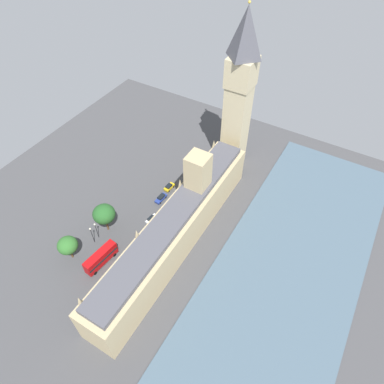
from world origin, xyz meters
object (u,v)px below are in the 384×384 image
Objects in this scene: parliament_building at (177,226)px; street_lamp_leading at (96,228)px; plane_tree_midblock at (104,214)px; car_blue_kerbside at (161,198)px; clock_tower at (239,93)px; plane_tree_far_end at (68,245)px; street_lamp_by_river_gate at (91,233)px; car_yellow_cab_near_tower at (169,187)px; pedestrian_opposite_hall at (176,205)px; car_white_trailing at (152,219)px; pedestrian_under_trees at (200,179)px; double_decker_bus_corner at (101,258)px.

parliament_building is 10.66× the size of street_lamp_leading.
car_blue_kerbside is at bearing -111.47° from plane_tree_midblock.
clock_tower reaches higher than plane_tree_far_end.
clock_tower is 41.71m from car_blue_kerbside.
parliament_building is 18.60m from car_blue_kerbside.
plane_tree_midblock is 1.51× the size of street_lamp_by_river_gate.
pedestrian_opposite_hall is at bearing -38.40° from car_yellow_cab_near_tower.
car_yellow_cab_near_tower is at bearing 108.69° from car_white_trailing.
car_yellow_cab_near_tower is 29.02m from street_lamp_leading.
car_white_trailing is 17.19m from street_lamp_leading.
clock_tower is 36.17× the size of pedestrian_under_trees.
street_lamp_by_river_gate is (-0.05, 1.97, 0.11)m from street_lamp_leading.
car_blue_kerbside is at bearing -107.15° from plane_tree_far_end.
street_lamp_leading is at bearing 27.60° from parliament_building.
double_decker_bus_corner is at bearing 121.91° from plane_tree_midblock.
car_white_trailing is 2.93× the size of pedestrian_under_trees.
clock_tower is 11.45× the size of car_blue_kerbside.
clock_tower reaches higher than car_yellow_cab_near_tower.
street_lamp_by_river_gate is at bearing -116.63° from car_white_trailing.
clock_tower is 67.96m from plane_tree_far_end.
clock_tower is at bearing 83.40° from car_white_trailing.
car_blue_kerbside is at bearing -85.50° from double_decker_bus_corner.
plane_tree_far_end is at bearing 75.70° from car_blue_kerbside.
plane_tree_midblock is at bearing -128.66° from car_white_trailing.
pedestrian_opposite_hall is (-3.34, -8.71, -0.14)m from car_white_trailing.
car_white_trailing is at bearing -11.22° from parliament_building.
car_yellow_cab_near_tower is 25.79m from plane_tree_midblock.
clock_tower is at bearing 90.90° from pedestrian_under_trees.
plane_tree_far_end reaches higher than pedestrian_under_trees.
street_lamp_leading is 0.97× the size of street_lamp_by_river_gate.
plane_tree_midblock reaches higher than car_yellow_cab_near_tower.
parliament_building is at bearing -152.40° from street_lamp_leading.
pedestrian_opposite_hall is 14.80m from pedestrian_under_trees.
parliament_building is at bearing -148.32° from street_lamp_by_river_gate.
car_yellow_cab_near_tower is at bearing -50.07° from parliament_building.
car_white_trailing is 15.05m from plane_tree_midblock.
plane_tree_midblock is at bearing -100.64° from plane_tree_far_end.
car_yellow_cab_near_tower is 0.41× the size of plane_tree_midblock.
pedestrian_under_trees is (-6.92, -8.95, -0.20)m from car_yellow_cab_near_tower.
parliament_building is 45.44m from clock_tower.
clock_tower is at bearing -96.04° from double_decker_bus_corner.
parliament_building is 30.80m from plane_tree_far_end.
plane_tree_midblock is (6.76, 24.04, 6.44)m from car_yellow_cab_near_tower.
car_white_trailing is 2.68× the size of pedestrian_opposite_hall.
car_yellow_cab_near_tower is (12.25, 23.45, -27.46)m from clock_tower.
plane_tree_far_end is at bearing 41.09° from parliament_building.
plane_tree_far_end is (9.19, 36.95, 4.87)m from car_yellow_cab_near_tower.
pedestrian_opposite_hall is 0.25× the size of street_lamp_leading.
double_decker_bus_corner reaches higher than car_yellow_cab_near_tower.
car_blue_kerbside is at bearing 112.85° from car_white_trailing.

